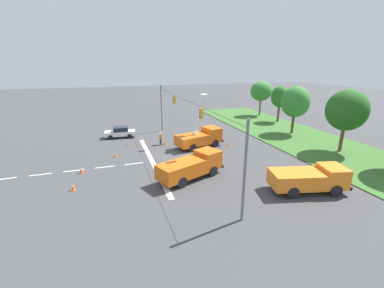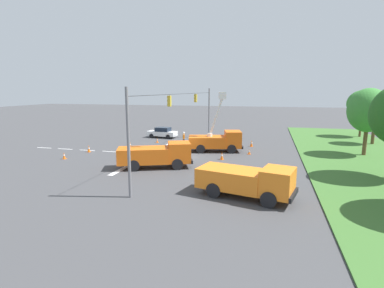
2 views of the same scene
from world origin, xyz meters
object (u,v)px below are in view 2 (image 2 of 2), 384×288
at_px(traffic_cone_far_left, 64,156).
at_px(traffic_cone_far_right, 157,140).
at_px(utility_truck_support_far, 156,155).
at_px(traffic_cone_lane_edge_a, 249,152).
at_px(utility_truck_bucket_lift, 217,140).
at_px(tree_far_west, 363,104).
at_px(traffic_cone_lane_edge_b, 172,142).
at_px(tree_centre, 368,110).
at_px(road_worker, 184,138).
at_px(tree_west, 376,109).
at_px(traffic_cone_mid_right, 130,145).
at_px(traffic_cone_foreground_left, 251,143).
at_px(traffic_cone_near_bucket, 89,149).
at_px(sedan_white, 162,132).
at_px(traffic_cone_foreground_right, 188,143).
at_px(traffic_cone_mid_left, 222,156).
at_px(utility_truck_support_near, 247,180).

distance_m(traffic_cone_far_left, traffic_cone_far_right, 12.89).
bearing_deg(utility_truck_support_far, traffic_cone_lane_edge_a, 135.66).
relative_size(utility_truck_bucket_lift, traffic_cone_far_left, 9.65).
relative_size(tree_far_west, traffic_cone_far_left, 9.98).
bearing_deg(traffic_cone_lane_edge_b, traffic_cone_far_right, -99.56).
relative_size(tree_centre, road_worker, 4.07).
xyz_separation_m(tree_west, traffic_cone_mid_right, (9.84, -29.43, -4.23)).
relative_size(traffic_cone_lane_edge_a, traffic_cone_far_left, 0.83).
relative_size(traffic_cone_foreground_left, traffic_cone_lane_edge_b, 1.37).
bearing_deg(utility_truck_bucket_lift, traffic_cone_lane_edge_a, 79.71).
bearing_deg(tree_west, tree_far_west, 179.01).
distance_m(tree_centre, traffic_cone_lane_edge_a, 13.06).
xyz_separation_m(tree_far_west, traffic_cone_near_bucket, (19.70, -32.93, -4.60)).
xyz_separation_m(tree_centre, traffic_cone_near_bucket, (5.80, -29.80, -4.47)).
bearing_deg(tree_west, sedan_white, -87.00).
bearing_deg(traffic_cone_foreground_right, traffic_cone_far_left, -45.68).
bearing_deg(traffic_cone_near_bucket, road_worker, 125.21).
relative_size(utility_truck_bucket_lift, traffic_cone_lane_edge_b, 11.56).
xyz_separation_m(traffic_cone_mid_left, traffic_cone_far_right, (-7.75, -10.02, -0.11)).
relative_size(tree_far_west, tree_west, 1.07).
bearing_deg(traffic_cone_foreground_right, traffic_cone_foreground_left, 102.40).
bearing_deg(traffic_cone_foreground_left, tree_centre, 78.96).
xyz_separation_m(tree_centre, road_worker, (-0.82, -20.43, -3.87)).
relative_size(traffic_cone_mid_right, traffic_cone_near_bucket, 0.91).
relative_size(sedan_white, traffic_cone_foreground_left, 5.53).
distance_m(utility_truck_bucket_lift, traffic_cone_lane_edge_a, 3.94).
height_order(tree_west, traffic_cone_mid_right, tree_west).
bearing_deg(traffic_cone_mid_left, traffic_cone_foreground_left, 163.01).
xyz_separation_m(utility_truck_support_far, traffic_cone_mid_left, (-4.63, 5.27, -0.83)).
distance_m(traffic_cone_lane_edge_a, traffic_cone_far_right, 13.29).
bearing_deg(traffic_cone_far_right, traffic_cone_near_bucket, -33.87).
bearing_deg(traffic_cone_mid_right, sedan_white, 172.28).
xyz_separation_m(utility_truck_bucket_lift, traffic_cone_far_right, (-3.74, -8.82, -1.09)).
bearing_deg(traffic_cone_lane_edge_a, road_worker, -110.63).
relative_size(utility_truck_bucket_lift, road_worker, 3.82).
height_order(tree_centre, traffic_cone_foreground_left, tree_centre).
relative_size(sedan_white, traffic_cone_mid_right, 6.14).
distance_m(road_worker, traffic_cone_near_bucket, 11.49).
bearing_deg(traffic_cone_mid_left, traffic_cone_far_right, -127.74).
height_order(utility_truck_bucket_lift, traffic_cone_mid_left, utility_truck_bucket_lift).
distance_m(tree_far_west, tree_centre, 14.25).
height_order(tree_centre, traffic_cone_mid_right, tree_centre).
bearing_deg(traffic_cone_far_right, traffic_cone_foreground_right, 72.98).
relative_size(tree_centre, utility_truck_bucket_lift, 1.07).
bearing_deg(sedan_white, tree_west, 93.00).
bearing_deg(traffic_cone_near_bucket, tree_centre, 101.01).
xyz_separation_m(tree_west, traffic_cone_near_bucket, (13.43, -32.82, -4.19)).
bearing_deg(traffic_cone_lane_edge_b, sedan_white, -146.17).
relative_size(tree_centre, traffic_cone_lane_edge_b, 12.31).
xyz_separation_m(tree_west, utility_truck_support_near, (23.62, -14.24, -3.41)).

